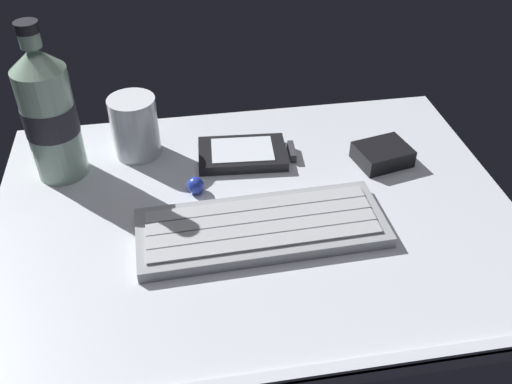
{
  "coord_description": "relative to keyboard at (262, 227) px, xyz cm",
  "views": [
    {
      "loc": [
        -8.75,
        -52.53,
        45.34
      ],
      "look_at": [
        0.0,
        0.0,
        3.0
      ],
      "focal_mm": 39.88,
      "sensor_mm": 36.0,
      "label": 1
    }
  ],
  "objects": [
    {
      "name": "trackball_mouse",
      "position": [
        -7.11,
        8.9,
        0.29
      ],
      "size": [
        2.2,
        2.2,
        2.2
      ],
      "primitive_type": "sphere",
      "color": "#2338B2",
      "rests_on": "ground_plane"
    },
    {
      "name": "ground_plane",
      "position": [
        -0.11,
        3.67,
        -1.79
      ],
      "size": [
        64.0,
        48.0,
        2.8
      ],
      "color": "silver"
    },
    {
      "name": "water_bottle",
      "position": [
        -24.23,
        16.23,
        8.2
      ],
      "size": [
        6.73,
        6.73,
        20.8
      ],
      "color": "#9EC1A8",
      "rests_on": "ground_plane"
    },
    {
      "name": "handheld_device",
      "position": [
        0.54,
        15.39,
        -0.08
      ],
      "size": [
        13.19,
        8.49,
        1.5
      ],
      "color": "black",
      "rests_on": "ground_plane"
    },
    {
      "name": "keyboard",
      "position": [
        0.0,
        0.0,
        0.0
      ],
      "size": [
        29.29,
        11.8,
        1.7
      ],
      "color": "#93969B",
      "rests_on": "ground_plane"
    },
    {
      "name": "charger_block",
      "position": [
        18.62,
        11.45,
        0.39
      ],
      "size": [
        8.03,
        6.95,
        2.4
      ],
      "primitive_type": "cube",
      "rotation": [
        0.0,
        0.0,
        0.21
      ],
      "color": "black",
      "rests_on": "ground_plane"
    },
    {
      "name": "juice_cup",
      "position": [
        -14.3,
        19.17,
        3.1
      ],
      "size": [
        6.4,
        6.4,
        8.5
      ],
      "color": "silver",
      "rests_on": "ground_plane"
    }
  ]
}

